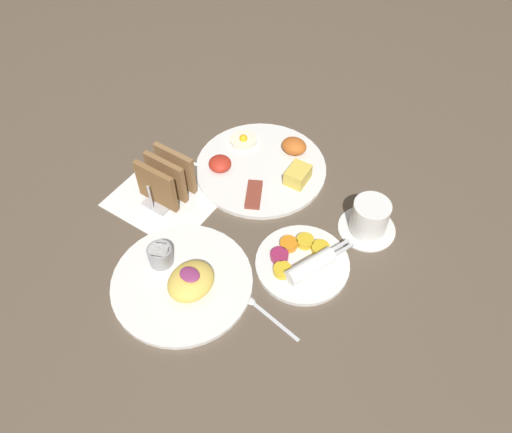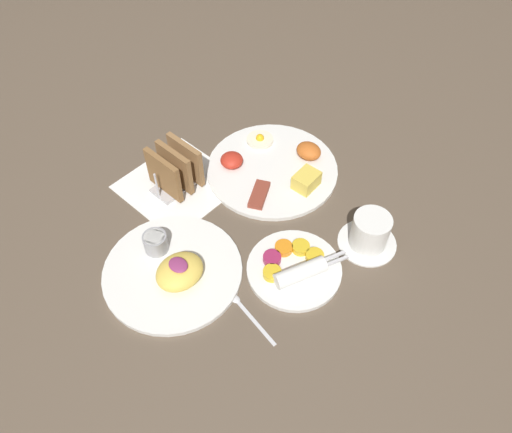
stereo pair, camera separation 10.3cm
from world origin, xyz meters
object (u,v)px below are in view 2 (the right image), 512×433
plate_foreground (173,269)px  toast_rack (175,169)px  plate_condiments (295,268)px  plate_breakfast (274,167)px  coffee_cup (370,233)px

plate_foreground → toast_rack: 0.24m
plate_condiments → plate_foreground: plate_foreground is taller
toast_rack → plate_foreground: bearing=-43.9°
plate_foreground → plate_breakfast: bearing=96.4°
plate_breakfast → toast_rack: 0.23m
plate_condiments → coffee_cup: coffee_cup is taller
plate_foreground → plate_condiments: bearing=43.5°
plate_foreground → coffee_cup: 0.39m
plate_foreground → coffee_cup: size_ratio=2.27×
plate_breakfast → plate_foreground: (0.04, -0.34, 0.00)m
plate_foreground → toast_rack: size_ratio=2.35×
plate_condiments → toast_rack: (-0.34, -0.00, 0.04)m
toast_rack → coffee_cup: toast_rack is taller
toast_rack → coffee_cup: size_ratio=0.97×
plate_breakfast → plate_condiments: plate_breakfast is taller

